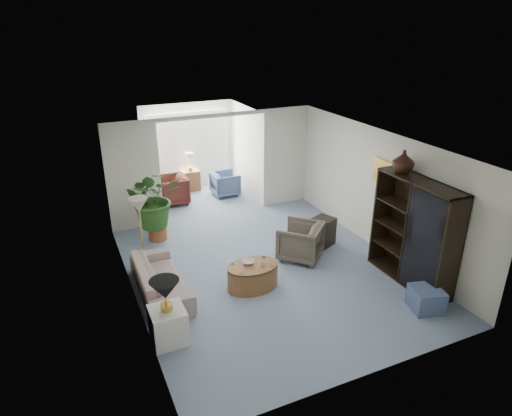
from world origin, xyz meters
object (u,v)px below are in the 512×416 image
coffee_cup (263,264)px  entertainment_cabinet (414,233)px  framed_picture (384,173)px  floor_lamp (139,205)px  end_table (168,325)px  sofa (160,278)px  coffee_table (253,276)px  cabinet_urn (403,161)px  table_lamp (165,290)px  sunroom_chair_blue (225,184)px  ottoman (426,299)px  plant_pot (158,232)px  sunroom_chair_maroon (171,190)px  coffee_bowl (248,262)px  wingback_chair (300,241)px  side_table_dark (322,232)px  sunroom_table (191,180)px

coffee_cup → entertainment_cabinet: bearing=-18.5°
framed_picture → floor_lamp: (-4.57, 1.42, -0.45)m
end_table → entertainment_cabinet: (4.48, -0.13, 0.70)m
sofa → coffee_cup: size_ratio=19.44×
coffee_table → cabinet_urn: cabinet_urn is taller
end_table → table_lamp: bearing=0.0°
floor_lamp → entertainment_cabinet: bearing=-31.4°
sunroom_chair_blue → end_table: bearing=152.1°
framed_picture → table_lamp: bearing=-167.0°
framed_picture → ottoman: bearing=-106.1°
end_table → plant_pot: size_ratio=1.41×
table_lamp → sunroom_chair_maroon: 5.56m
coffee_bowl → cabinet_urn: 3.30m
table_lamp → wingback_chair: size_ratio=0.54×
sunroom_chair_blue → sofa: bearing=146.4°
framed_picture → end_table: (-4.71, -1.09, -1.42)m
coffee_bowl → table_lamp: bearing=-151.3°
wingback_chair → cabinet_urn: cabinet_urn is taller
end_table → entertainment_cabinet: size_ratio=0.29×
sunroom_chair_blue → sunroom_chair_maroon: 1.50m
wingback_chair → framed_picture: bearing=124.6°
side_table_dark → coffee_bowl: bearing=-158.8°
sunroom_chair_blue → ottoman: bearing=-168.6°
ottoman → sunroom_table: sunroom_table is taller
framed_picture → entertainment_cabinet: (-0.23, -1.22, -0.72)m
table_lamp → wingback_chair: table_lamp is taller
coffee_bowl → floor_lamp: bearing=134.6°
coffee_table → entertainment_cabinet: (2.73, -0.96, 0.75)m
coffee_bowl → coffee_cup: size_ratio=2.21×
coffee_bowl → plant_pot: coffee_bowl is taller
framed_picture → sunroom_table: 5.78m
sofa → coffee_cup: (1.70, -0.62, 0.22)m
end_table → side_table_dark: side_table_dark is taller
sunroom_chair_blue → plant_pot: bearing=130.2°
sofa → floor_lamp: bearing=3.1°
wingback_chair → cabinet_urn: size_ratio=2.01×
end_table → sunroom_chair_maroon: (1.43, 5.35, 0.09)m
sofa → wingback_chair: bearing=-88.2°
coffee_bowl → coffee_cup: 0.28m
framed_picture → sunroom_chair_maroon: 5.53m
wingback_chair → entertainment_cabinet: size_ratio=0.42×
ottoman → plant_pot: size_ratio=1.22×
end_table → coffee_bowl: (1.70, 0.93, 0.20)m
table_lamp → wingback_chair: 3.42m
sofa → plant_pot: size_ratio=4.78×
coffee_table → wingback_chair: (1.31, 0.60, 0.15)m
framed_picture → ottoman: framed_picture is taller
sofa → side_table_dark: size_ratio=3.15×
coffee_table → sunroom_chair_blue: sunroom_chair_blue is taller
coffee_bowl → ottoman: (2.41, -1.90, -0.28)m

